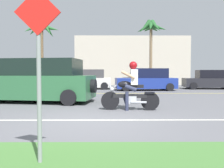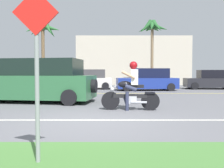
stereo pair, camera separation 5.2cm
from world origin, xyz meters
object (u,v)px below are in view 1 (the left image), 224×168
at_px(motorcyclist, 131,90).
at_px(parked_car_2, 146,80).
at_px(suv_nearby, 38,81).
at_px(street_sign, 38,59).
at_px(parked_car_0, 9,80).
at_px(palm_tree_1, 151,31).
at_px(parked_car_1, 89,80).
at_px(palm_tree_0, 42,31).
at_px(parked_car_3, 210,80).

xyz_separation_m(motorcyclist, parked_car_2, (1.98, 9.64, 0.04)).
distance_m(motorcyclist, suv_nearby, 4.58).
distance_m(suv_nearby, street_sign, 7.87).
bearing_deg(parked_car_0, motorcyclist, -51.33).
bearing_deg(suv_nearby, street_sign, -73.53).
xyz_separation_m(motorcyclist, palm_tree_1, (2.88, 13.33, 4.30)).
bearing_deg(parked_car_0, parked_car_1, 3.49).
bearing_deg(parked_car_2, street_sign, -103.87).
bearing_deg(palm_tree_0, suv_nearby, -75.50).
height_order(parked_car_0, parked_car_3, parked_car_3).
height_order(parked_car_3, palm_tree_0, palm_tree_0).
height_order(suv_nearby, parked_car_0, suv_nearby).
distance_m(parked_car_1, street_sign, 16.33).
bearing_deg(parked_car_2, palm_tree_0, 160.44).
distance_m(suv_nearby, parked_car_2, 9.33).
distance_m(parked_car_1, parked_car_2, 4.65).
distance_m(parked_car_2, palm_tree_0, 9.94).
bearing_deg(motorcyclist, parked_car_3, 56.89).
height_order(parked_car_1, parked_car_2, parked_car_2).
xyz_separation_m(suv_nearby, palm_tree_1, (6.78, 10.94, 4.09)).
relative_size(parked_car_2, palm_tree_1, 0.75).
distance_m(motorcyclist, parked_car_3, 13.34).
height_order(suv_nearby, palm_tree_1, palm_tree_1).
xyz_separation_m(palm_tree_0, street_sign, (4.88, -17.80, -3.39)).
distance_m(parked_car_1, parked_car_3, 9.70).
height_order(parked_car_1, palm_tree_0, palm_tree_0).
xyz_separation_m(suv_nearby, parked_car_2, (5.87, 7.24, -0.17)).
relative_size(palm_tree_1, street_sign, 2.46).
distance_m(parked_car_2, palm_tree_1, 5.71).
xyz_separation_m(parked_car_2, palm_tree_0, (-8.53, 3.03, 4.12)).
distance_m(suv_nearby, parked_car_3, 14.22).
bearing_deg(parked_car_3, parked_car_2, -163.86).
relative_size(palm_tree_0, street_sign, 2.44).
distance_m(suv_nearby, palm_tree_0, 11.32).
bearing_deg(parked_car_0, palm_tree_1, 12.51).
xyz_separation_m(palm_tree_1, street_sign, (-4.55, -18.47, -3.54)).
distance_m(parked_car_1, palm_tree_0, 6.05).
relative_size(motorcyclist, street_sign, 0.84).
height_order(palm_tree_1, street_sign, palm_tree_1).
bearing_deg(parked_car_2, parked_car_0, 173.85).
bearing_deg(parked_car_1, palm_tree_1, 22.32).
bearing_deg(palm_tree_0, motorcyclist, -62.65).
distance_m(parked_car_0, street_sign, 17.38).
bearing_deg(parked_car_2, parked_car_1, 160.88).
distance_m(parked_car_3, palm_tree_0, 14.53).
bearing_deg(motorcyclist, parked_car_0, 128.67).
bearing_deg(parked_car_3, palm_tree_1, 153.90).
height_order(parked_car_1, street_sign, street_sign).
distance_m(parked_car_3, street_sign, 18.62).
relative_size(parked_car_2, palm_tree_0, 0.76).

